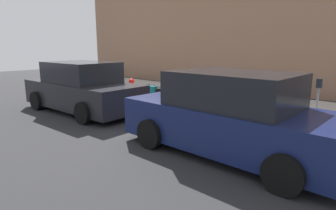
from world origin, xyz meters
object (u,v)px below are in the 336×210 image
fire_hydrant (132,88)px  suitcase_maroon_4 (195,101)px  suitcase_olive_5 (184,100)px  suitcase_navy_6 (171,98)px  bollard_post (118,88)px  parking_meter (318,97)px  suitcase_teal_1 (239,109)px  suitcase_red_3 (208,103)px  suitcase_black_0 (257,112)px  parked_car_navy_0 (232,116)px  suitcase_teal_8 (151,94)px  suitcase_black_7 (162,96)px  suitcase_silver_2 (222,106)px  parked_car_charcoal_1 (82,89)px

fire_hydrant → suitcase_maroon_4: bearing=179.4°
suitcase_olive_5 → suitcase_navy_6: (0.50, 0.07, -0.01)m
bollard_post → parking_meter: bearing=-176.9°
suitcase_teal_1 → suitcase_red_3: suitcase_teal_1 is taller
suitcase_maroon_4 → bollard_post: bearing=1.7°
parking_meter → suitcase_black_0: bearing=7.5°
suitcase_maroon_4 → suitcase_olive_5: size_ratio=1.11×
suitcase_olive_5 → fire_hydrant: (2.65, -0.00, 0.13)m
suitcase_maroon_4 → parking_meter: 3.53m
bollard_post → parked_car_navy_0: 6.71m
suitcase_teal_8 → parked_car_navy_0: size_ratio=0.14×
suitcase_black_7 → suitcase_silver_2: bearing=178.1°
suitcase_navy_6 → suitcase_black_7: 0.56m
suitcase_teal_8 → bollard_post: size_ratio=0.89×
suitcase_black_0 → suitcase_navy_6: 3.06m
suitcase_teal_8 → fire_hydrant: (1.02, 0.07, 0.12)m
suitcase_silver_2 → suitcase_teal_1: bearing=-175.4°
fire_hydrant → parked_car_navy_0: parked_car_navy_0 is taller
suitcase_teal_1 → suitcase_silver_2: (0.51, 0.04, 0.02)m
suitcase_navy_6 → suitcase_red_3: bearing=-178.8°
bollard_post → parked_car_navy_0: bearing=162.3°
suitcase_red_3 → fire_hydrant: size_ratio=0.89×
suitcase_black_7 → bollard_post: bollard_post is taller
suitcase_teal_8 → parked_car_charcoal_1: (0.96, 2.26, 0.34)m
suitcase_olive_5 → parking_meter: 4.02m
suitcase_black_0 → suitcase_red_3: bearing=3.6°
suitcase_black_7 → parking_meter: (-5.02, -0.19, 0.55)m
suitcase_teal_1 → suitcase_black_0: bearing=-174.8°
suitcase_teal_8 → parked_car_navy_0: (-4.69, 2.26, 0.35)m
fire_hydrant → bollard_post: fire_hydrant is taller
parked_car_charcoal_1 → suitcase_teal_1: bearing=-154.4°
suitcase_olive_5 → bollard_post: size_ratio=1.08×
parking_meter → suitcase_maroon_4: bearing=4.7°
suitcase_teal_1 → bollard_post: size_ratio=1.11×
suitcase_teal_1 → suitcase_olive_5: (2.02, 0.02, 0.01)m
suitcase_black_0 → suitcase_teal_8: 4.18m
suitcase_red_3 → suitcase_maroon_4: suitcase_maroon_4 is taller
suitcase_teal_8 → fire_hydrant: bearing=4.0°
parking_meter → parked_car_charcoal_1: size_ratio=0.28×
suitcase_black_7 → fire_hydrant: fire_hydrant is taller
suitcase_maroon_4 → parked_car_charcoal_1: bearing=35.0°
suitcase_black_7 → fire_hydrant: (1.60, 0.06, 0.13)m
suitcase_silver_2 → suitcase_navy_6: bearing=1.2°
suitcase_silver_2 → bollard_post: 4.83m
suitcase_silver_2 → suitcase_teal_8: suitcase_teal_8 is taller
bollard_post → suitcase_black_7: bearing=-174.9°
suitcase_teal_1 → suitcase_silver_2: bearing=4.6°
suitcase_black_0 → parking_meter: parking_meter is taller
suitcase_black_0 → suitcase_navy_6: (3.05, 0.13, 0.02)m
suitcase_teal_1 → suitcase_black_7: 3.06m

